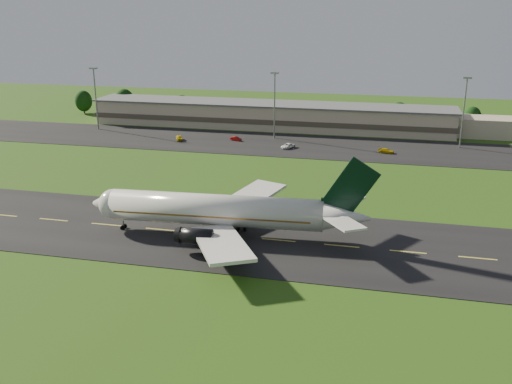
% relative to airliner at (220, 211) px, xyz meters
% --- Properties ---
extents(ground, '(360.00, 360.00, 0.00)m').
position_rel_airliner_xyz_m(ground, '(-11.43, -0.06, -4.66)').
color(ground, '#1F4611').
rests_on(ground, ground).
extents(taxiway, '(220.00, 30.00, 0.10)m').
position_rel_airliner_xyz_m(taxiway, '(-11.43, -0.06, -4.61)').
color(taxiway, black).
rests_on(taxiway, ground).
extents(apron, '(260.00, 30.00, 0.10)m').
position_rel_airliner_xyz_m(apron, '(-11.43, 71.94, -4.61)').
color(apron, black).
rests_on(apron, ground).
extents(airliner, '(51.30, 42.09, 15.57)m').
position_rel_airliner_xyz_m(airliner, '(0.00, 0.00, 0.00)').
color(airliner, white).
rests_on(airliner, ground).
extents(terminal, '(145.00, 16.00, 8.40)m').
position_rel_airliner_xyz_m(terminal, '(-5.03, 96.13, -0.67)').
color(terminal, tan).
rests_on(terminal, ground).
extents(light_mast_west, '(2.40, 1.20, 20.35)m').
position_rel_airliner_xyz_m(light_mast_west, '(-66.43, 79.94, 8.08)').
color(light_mast_west, gray).
rests_on(light_mast_west, ground).
extents(light_mast_centre, '(2.40, 1.20, 20.35)m').
position_rel_airliner_xyz_m(light_mast_centre, '(-6.43, 79.94, 8.08)').
color(light_mast_centre, gray).
rests_on(light_mast_centre, ground).
extents(light_mast_east, '(2.40, 1.20, 20.35)m').
position_rel_airliner_xyz_m(light_mast_east, '(48.57, 79.94, 8.08)').
color(light_mast_east, gray).
rests_on(light_mast_east, ground).
extents(tree_line, '(195.28, 8.37, 10.10)m').
position_rel_airliner_xyz_m(tree_line, '(16.48, 105.64, 0.23)').
color(tree_line, black).
rests_on(tree_line, ground).
extents(service_vehicle_a, '(3.48, 4.52, 1.44)m').
position_rel_airliner_xyz_m(service_vehicle_a, '(-34.14, 70.28, -3.84)').
color(service_vehicle_a, '#D8BF0C').
rests_on(service_vehicle_a, apron).
extents(service_vehicle_b, '(3.82, 2.41, 1.19)m').
position_rel_airliner_xyz_m(service_vehicle_b, '(-17.10, 73.70, -3.97)').
color(service_vehicle_b, '#950B09').
rests_on(service_vehicle_b, apron).
extents(service_vehicle_c, '(4.16, 5.27, 1.33)m').
position_rel_airliner_xyz_m(service_vehicle_c, '(0.05, 67.78, -3.90)').
color(service_vehicle_c, white).
rests_on(service_vehicle_c, apron).
extents(service_vehicle_d, '(4.65, 2.79, 1.26)m').
position_rel_airliner_xyz_m(service_vehicle_d, '(27.91, 68.35, -3.93)').
color(service_vehicle_d, yellow).
rests_on(service_vehicle_d, apron).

